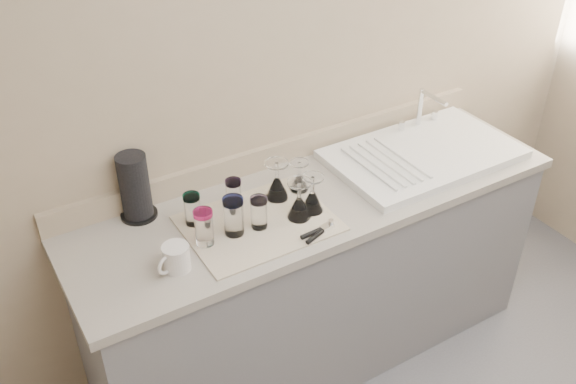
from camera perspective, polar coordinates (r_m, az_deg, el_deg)
counter_unit at (r=2.87m, az=2.44°, el=-7.58°), size 2.06×0.62×0.90m
sink_unit at (r=2.88m, az=11.89°, el=3.39°), size 0.82×0.50×0.22m
dish_towel at (r=2.43m, az=-2.62°, el=-2.79°), size 0.55×0.42×0.01m
tumbler_teal at (r=2.41m, az=-8.49°, el=-1.50°), size 0.06×0.06×0.13m
tumbler_purple at (r=2.47m, az=-4.85°, el=-0.15°), size 0.06×0.06×0.12m
tumbler_magenta at (r=2.30m, az=-7.47°, el=-3.10°), size 0.07×0.07×0.14m
tumbler_blue at (r=2.33m, az=-4.85°, el=-2.12°), size 0.08×0.08×0.15m
tumbler_lavender at (r=2.37m, az=-2.60°, el=-1.81°), size 0.06×0.06×0.13m
goblet_back_left at (r=2.53m, az=-0.98°, el=0.58°), size 0.09×0.09×0.16m
goblet_back_right at (r=2.58m, az=1.02°, el=1.05°), size 0.07×0.07×0.13m
goblet_front_left at (r=2.42m, az=0.99°, el=-1.18°), size 0.09×0.09×0.16m
goblet_front_right at (r=2.46m, az=2.17°, el=-0.61°), size 0.09×0.09×0.16m
can_opener at (r=2.36m, az=2.74°, el=-3.55°), size 0.15×0.07×0.02m
white_mug at (r=2.23m, az=-9.95°, el=-5.81°), size 0.14×0.12×0.10m
paper_towel_roll at (r=2.46m, az=-13.45°, el=0.39°), size 0.14×0.14×0.27m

